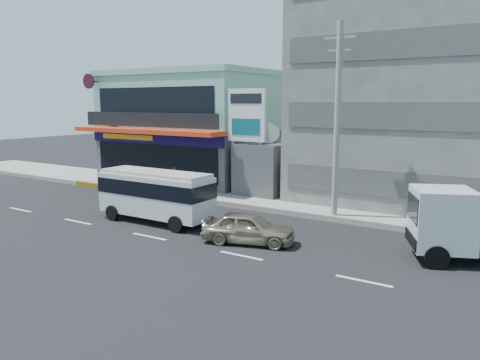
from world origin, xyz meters
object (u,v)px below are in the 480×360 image
object	(u,v)px
satellite_dish	(268,142)
sedan	(248,228)
motorcycle_rider	(176,190)
minibus	(156,192)
billboard	(246,121)
shop_building	(197,129)
utility_pole_near	(337,121)
concrete_building	(451,86)

from	to	relation	value
satellite_dish	sedan	bearing A→B (deg)	-65.22
satellite_dish	motorcycle_rider	world-z (taller)	satellite_dish
minibus	billboard	bearing A→B (deg)	81.25
shop_building	utility_pole_near	distance (m)	15.50
satellite_dish	utility_pole_near	bearing A→B (deg)	-30.96
billboard	motorcycle_rider	bearing A→B (deg)	-142.77
shop_building	minibus	world-z (taller)	shop_building
satellite_dish	utility_pole_near	size ratio (longest dim) A/B	0.15
billboard	sedan	xyz separation A→B (m)	(4.83, -7.58, -4.23)
shop_building	utility_pole_near	xyz separation A→B (m)	(14.00, -6.55, 1.15)
billboard	utility_pole_near	bearing A→B (deg)	-15.48
concrete_building	billboard	bearing A→B (deg)	-151.08
concrete_building	motorcycle_rider	world-z (taller)	concrete_building
billboard	minibus	bearing A→B (deg)	-98.75
billboard	motorcycle_rider	distance (m)	6.09
satellite_dish	minibus	world-z (taller)	satellite_dish
sedan	utility_pole_near	bearing A→B (deg)	-33.31
satellite_dish	minibus	bearing A→B (deg)	-100.16
shop_building	satellite_dish	world-z (taller)	shop_building
shop_building	billboard	bearing A→B (deg)	-32.32
shop_building	concrete_building	bearing A→B (deg)	3.35
utility_pole_near	minibus	distance (m)	9.88
concrete_building	minibus	size ratio (longest dim) A/B	2.55
concrete_building	sedan	xyz separation A→B (m)	(-5.67, -13.38, -6.31)
utility_pole_near	billboard	bearing A→B (deg)	164.52
sedan	motorcycle_rider	bearing A→B (deg)	42.25
billboard	utility_pole_near	xyz separation A→B (m)	(6.50, -1.80, 0.22)
motorcycle_rider	satellite_dish	bearing A→B (deg)	48.11
concrete_building	motorcycle_rider	xyz separation A→B (m)	(-14.00, -8.46, -6.29)
shop_building	billboard	size ratio (longest dim) A/B	1.80
utility_pole_near	sedan	xyz separation A→B (m)	(-1.67, -5.78, -4.46)
shop_building	concrete_building	xyz separation A→B (m)	(18.00, 1.05, 3.00)
utility_pole_near	motorcycle_rider	world-z (taller)	utility_pole_near
utility_pole_near	sedan	distance (m)	7.49
minibus	motorcycle_rider	xyz separation A→B (m)	(-2.42, 4.36, -0.86)
concrete_building	billboard	distance (m)	12.17
sedan	satellite_dish	bearing A→B (deg)	7.60
concrete_building	utility_pole_near	bearing A→B (deg)	-117.76
satellite_dish	sedan	world-z (taller)	satellite_dish
shop_building	satellite_dish	xyz separation A→B (m)	(8.00, -2.95, -0.42)
satellite_dish	shop_building	bearing A→B (deg)	159.79
minibus	sedan	world-z (taller)	minibus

